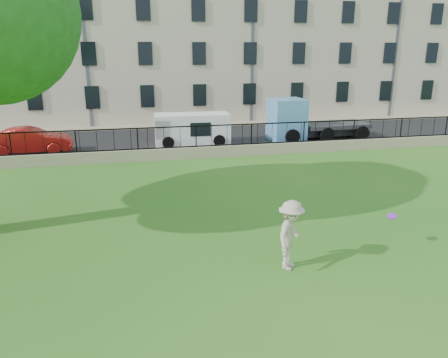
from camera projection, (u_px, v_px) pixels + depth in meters
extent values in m
plane|color=#1D5F16|center=(265.00, 262.00, 11.87)|extent=(120.00, 120.00, 0.00)
cube|color=gray|center=(196.00, 152.00, 23.01)|extent=(50.00, 0.40, 0.60)
cube|color=black|center=(196.00, 146.00, 22.91)|extent=(50.00, 0.05, 0.06)
cube|color=black|center=(196.00, 126.00, 22.61)|extent=(50.00, 0.05, 0.06)
cube|color=black|center=(185.00, 140.00, 27.49)|extent=(60.00, 9.00, 0.01)
cube|color=gray|center=(176.00, 126.00, 32.34)|extent=(60.00, 1.40, 0.12)
cube|color=beige|center=(166.00, 36.00, 35.81)|extent=(56.00, 10.00, 13.00)
imported|color=#BDB09A|center=(291.00, 235.00, 11.30)|extent=(1.30, 1.38, 1.87)
cylinder|color=purple|center=(392.00, 216.00, 12.40)|extent=(0.30, 0.29, 0.12)
imported|color=red|center=(30.00, 141.00, 23.86)|extent=(4.41, 1.71, 1.43)
cube|color=white|center=(192.00, 129.00, 26.07)|extent=(4.47, 1.89, 1.85)
cube|color=#5E9FDD|center=(317.00, 119.00, 27.61)|extent=(6.23, 2.35, 2.59)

